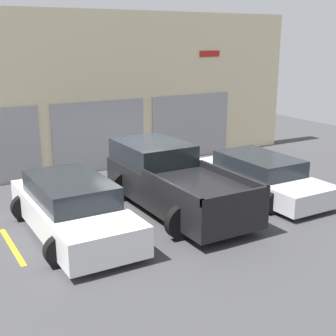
# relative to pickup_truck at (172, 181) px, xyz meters

# --- Properties ---
(ground_plane) EXTENTS (28.00, 28.00, 0.00)m
(ground_plane) POSITION_rel_pickup_truck_xyz_m (0.00, 1.64, -0.80)
(ground_plane) COLOR #3D3D3F
(shophouse_building) EXTENTS (15.97, 0.68, 5.44)m
(shophouse_building) POSITION_rel_pickup_truck_xyz_m (-0.01, 4.92, 1.87)
(shophouse_building) COLOR beige
(shophouse_building) RESTS_ON ground
(pickup_truck) EXTENTS (2.50, 5.05, 1.66)m
(pickup_truck) POSITION_rel_pickup_truck_xyz_m (0.00, 0.00, 0.00)
(pickup_truck) COLOR black
(pickup_truck) RESTS_ON ground
(sedan_white) EXTENTS (2.25, 4.72, 1.35)m
(sedan_white) POSITION_rel_pickup_truck_xyz_m (-2.90, -0.24, -0.16)
(sedan_white) COLOR white
(sedan_white) RESTS_ON ground
(sedan_side) EXTENTS (2.19, 4.57, 1.16)m
(sedan_side) POSITION_rel_pickup_truck_xyz_m (2.90, -0.24, -0.24)
(sedan_side) COLOR silver
(sedan_side) RESTS_ON ground
(parking_stripe_far_left) EXTENTS (0.12, 2.20, 0.01)m
(parking_stripe_far_left) POSITION_rel_pickup_truck_xyz_m (-4.36, -0.27, -0.79)
(parking_stripe_far_left) COLOR gold
(parking_stripe_far_left) RESTS_ON ground
(parking_stripe_left) EXTENTS (0.12, 2.20, 0.01)m
(parking_stripe_left) POSITION_rel_pickup_truck_xyz_m (-1.45, -0.27, -0.79)
(parking_stripe_left) COLOR gold
(parking_stripe_left) RESTS_ON ground
(parking_stripe_centre) EXTENTS (0.12, 2.20, 0.01)m
(parking_stripe_centre) POSITION_rel_pickup_truck_xyz_m (1.45, -0.27, -0.79)
(parking_stripe_centre) COLOR gold
(parking_stripe_centre) RESTS_ON ground
(parking_stripe_right) EXTENTS (0.12, 2.20, 0.01)m
(parking_stripe_right) POSITION_rel_pickup_truck_xyz_m (4.36, -0.27, -0.79)
(parking_stripe_right) COLOR gold
(parking_stripe_right) RESTS_ON ground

